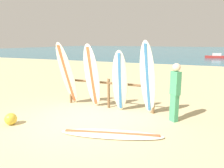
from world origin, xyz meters
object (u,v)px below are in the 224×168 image
at_px(surfboard_rack, 109,89).
at_px(surfboard_leaning_center_left, 120,82).
at_px(surfboard_leaning_center, 148,79).
at_px(small_boat_offshore, 217,56).
at_px(beachgoer_standing, 175,90).
at_px(surfboard_leaning_left, 92,77).
at_px(beach_ball, 11,119).
at_px(surfboard_lying_on_sand, 112,134).
at_px(surfboard_leaning_far_left, 67,74).

relative_size(surfboard_rack, surfboard_leaning_center_left, 1.59).
relative_size(surfboard_leaning_center, small_boat_offshore, 0.78).
bearing_deg(beachgoer_standing, surfboard_leaning_center, 170.31).
bearing_deg(surfboard_leaning_left, beach_ball, -121.38).
height_order(surfboard_leaning_center_left, surfboard_leaning_center, surfboard_leaning_center).
distance_m(beachgoer_standing, beach_ball, 4.87).
distance_m(surfboard_lying_on_sand, beachgoer_standing, 2.33).
relative_size(surfboard_leaning_far_left, beach_ball, 6.86).
xyz_separation_m(surfboard_rack, beach_ball, (-1.92, -2.64, -0.53)).
height_order(surfboard_leaning_far_left, surfboard_leaning_center, surfboard_leaning_center).
xyz_separation_m(surfboard_leaning_far_left, small_boat_offshore, (5.96, 27.86, -0.93)).
relative_size(surfboard_leaning_center, beachgoer_standing, 1.38).
bearing_deg(surfboard_leaning_center, beachgoer_standing, -9.69).
bearing_deg(surfboard_leaning_left, surfboard_leaning_center_left, 1.20).
distance_m(surfboard_rack, beachgoer_standing, 2.43).
bearing_deg(beach_ball, surfboard_lying_on_sand, 9.52).
bearing_deg(small_boat_offshore, surfboard_leaning_far_left, -102.08).
xyz_separation_m(surfboard_rack, surfboard_leaning_left, (-0.50, -0.31, 0.45)).
xyz_separation_m(surfboard_leaning_center, surfboard_lying_on_sand, (-0.45, -1.82, -1.18)).
relative_size(surfboard_rack, surfboard_lying_on_sand, 1.23).
height_order(surfboard_leaning_center_left, beach_ball, surfboard_leaning_center_left).
xyz_separation_m(surfboard_leaning_center_left, beach_ball, (-2.47, -2.35, -0.89)).
relative_size(surfboard_lying_on_sand, beach_ball, 7.93).
xyz_separation_m(surfboard_leaning_left, surfboard_leaning_center_left, (1.04, 0.02, -0.10)).
bearing_deg(surfboard_rack, beachgoer_standing, -11.25).
bearing_deg(beach_ball, surfboard_leaning_left, 58.62).
relative_size(surfboard_rack, surfboard_leaning_center, 1.39).
distance_m(surfboard_leaning_far_left, beachgoer_standing, 3.90).
relative_size(beachgoer_standing, beach_ball, 5.09).
bearing_deg(surfboard_leaning_center_left, surfboard_leaning_center, -1.89).
distance_m(surfboard_rack, surfboard_lying_on_sand, 2.48).
relative_size(surfboard_leaning_center_left, surfboard_lying_on_sand, 0.77).
height_order(surfboard_rack, surfboard_leaning_center, surfboard_leaning_center).
xyz_separation_m(small_boat_offshore, beach_ball, (-6.35, -30.16, -0.08)).
relative_size(surfboard_leaning_far_left, surfboard_lying_on_sand, 0.86).
distance_m(surfboard_leaning_center_left, small_boat_offshore, 28.09).
height_order(surfboard_rack, surfboard_leaning_far_left, surfboard_leaning_far_left).
height_order(surfboard_leaning_left, beachgoer_standing, surfboard_leaning_left).
height_order(small_boat_offshore, beach_ball, small_boat_offshore).
distance_m(beachgoer_standing, small_boat_offshore, 28.07).
distance_m(surfboard_leaning_left, surfboard_leaning_center_left, 1.05).
bearing_deg(surfboard_leaning_center, surfboard_leaning_far_left, -179.67).
height_order(surfboard_leaning_left, surfboard_leaning_center, surfboard_leaning_center).
height_order(surfboard_lying_on_sand, beach_ball, beach_ball).
relative_size(surfboard_rack, beachgoer_standing, 1.91).
bearing_deg(surfboard_leaning_left, surfboard_rack, 32.25).
relative_size(surfboard_leaning_center_left, small_boat_offshore, 0.68).
height_order(surfboard_leaning_left, beach_ball, surfboard_leaning_left).
height_order(surfboard_leaning_left, surfboard_leaning_center_left, surfboard_leaning_left).
bearing_deg(small_boat_offshore, surfboard_leaning_center, -96.02).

